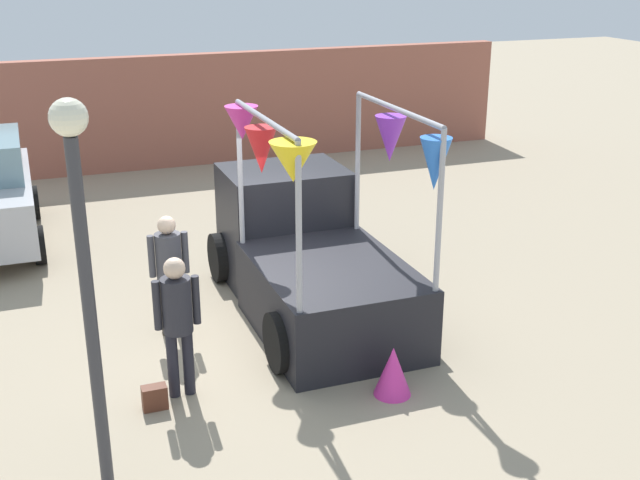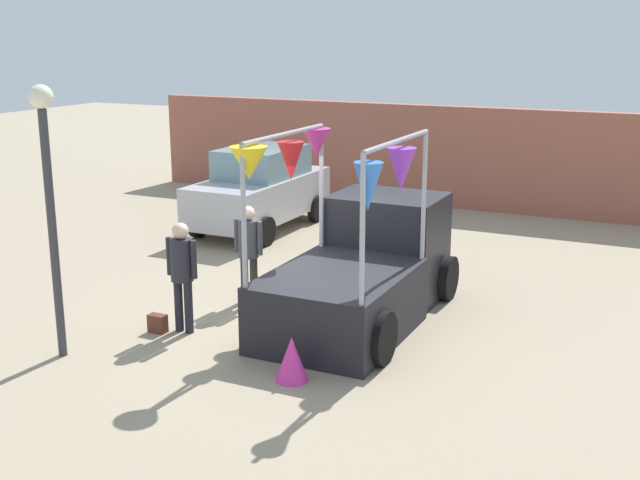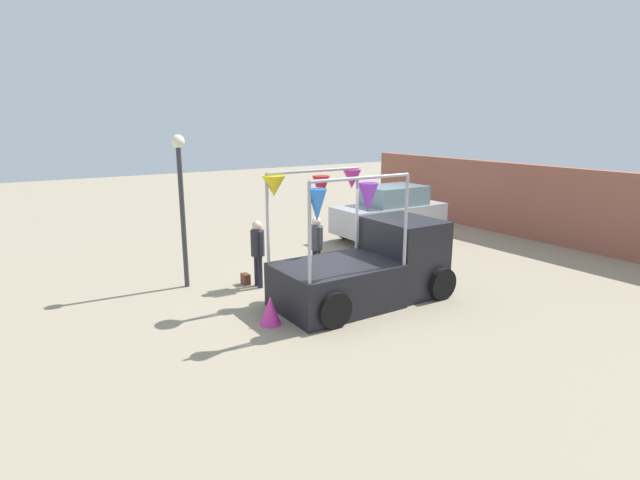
% 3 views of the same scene
% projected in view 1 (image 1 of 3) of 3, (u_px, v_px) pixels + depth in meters
% --- Properties ---
extents(ground_plane, '(60.00, 60.00, 0.00)m').
position_uv_depth(ground_plane, '(265.00, 332.00, 10.84)').
color(ground_plane, gray).
extents(vendor_truck, '(2.28, 4.10, 3.02)m').
position_uv_depth(vendor_truck, '(305.00, 250.00, 11.42)').
color(vendor_truck, black).
rests_on(vendor_truck, ground).
extents(person_customer, '(0.53, 0.34, 1.70)m').
position_uv_depth(person_customer, '(177.00, 314.00, 8.99)').
color(person_customer, black).
rests_on(person_customer, ground).
extents(person_vendor, '(0.53, 0.34, 1.66)m').
position_uv_depth(person_vendor, '(169.00, 264.00, 10.48)').
color(person_vendor, '#2D2823').
rests_on(person_vendor, ground).
extents(handbag, '(0.28, 0.16, 0.28)m').
position_uv_depth(handbag, '(155.00, 397.00, 9.01)').
color(handbag, '#592D1E').
rests_on(handbag, ground).
extents(street_lamp, '(0.32, 0.32, 3.77)m').
position_uv_depth(street_lamp, '(83.00, 249.00, 6.84)').
color(street_lamp, '#333338').
rests_on(street_lamp, ground).
extents(brick_boundary_wall, '(18.00, 0.36, 2.60)m').
position_uv_depth(brick_boundary_wall, '(148.00, 113.00, 18.55)').
color(brick_boundary_wall, '#9E5947').
rests_on(brick_boundary_wall, ground).
extents(folded_kite_bundle_magenta, '(0.44, 0.44, 0.60)m').
position_uv_depth(folded_kite_bundle_magenta, '(393.00, 371.00, 9.25)').
color(folded_kite_bundle_magenta, '#D83399').
rests_on(folded_kite_bundle_magenta, ground).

